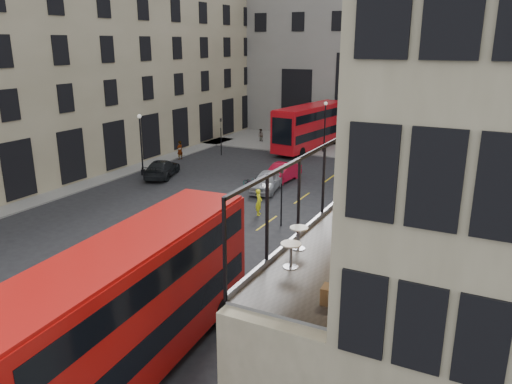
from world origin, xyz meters
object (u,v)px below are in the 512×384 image
at_px(bicycle, 251,183).
at_px(bus_near, 131,302).
at_px(cyclist, 259,202).
at_px(cafe_chair_b, 350,252).
at_px(pedestrian_b, 290,132).
at_px(cafe_table_mid, 299,235).
at_px(cafe_chair_d, 379,219).
at_px(pedestrian_e, 180,150).
at_px(pedestrian_d, 453,149).
at_px(street_lamp_a, 141,148).
at_px(cafe_chair_c, 355,242).
at_px(traffic_light_far, 221,132).
at_px(pedestrian_a, 261,136).
at_px(cafe_table_far, 343,198).
at_px(street_lamp_b, 325,130).
at_px(traffic_light_near, 282,189).
at_px(pedestrian_c, 373,155).
at_px(car_b, 281,173).
at_px(car_a, 267,181).
at_px(cafe_table_near, 291,251).
at_px(cafe_chair_a, 331,294).
at_px(car_c, 162,168).
at_px(bus_far, 311,125).

bearing_deg(bicycle, bus_near, -146.53).
distance_m(cyclist, cafe_chair_b, 17.95).
height_order(bicycle, pedestrian_b, pedestrian_b).
xyz_separation_m(cafe_table_mid, cafe_chair_d, (1.86, 3.28, -0.21)).
height_order(bus_near, cyclist, bus_near).
distance_m(bus_near, pedestrian_e, 33.52).
bearing_deg(pedestrian_d, pedestrian_e, 96.72).
relative_size(street_lamp_a, cafe_chair_c, 5.75).
bearing_deg(traffic_light_far, pedestrian_a, 85.11).
xyz_separation_m(street_lamp_a, bicycle, (10.25, 0.78, -1.97)).
bearing_deg(pedestrian_b, cafe_table_far, -107.44).
relative_size(street_lamp_b, pedestrian_e, 2.86).
bearing_deg(pedestrian_d, bicycle, 123.23).
height_order(pedestrian_a, cafe_table_far, cafe_table_far).
xyz_separation_m(traffic_light_near, pedestrian_e, (-16.63, 12.43, -1.49)).
relative_size(cyclist, cafe_chair_c, 1.92).
relative_size(pedestrian_c, cafe_table_mid, 2.29).
bearing_deg(cafe_table_mid, cafe_chair_d, 60.51).
xyz_separation_m(street_lamp_b, cyclist, (2.79, -20.77, -1.50)).
distance_m(car_b, pedestrian_d, 19.57).
xyz_separation_m(street_lamp_b, car_a, (0.78, -15.44, -1.62)).
xyz_separation_m(cafe_table_mid, cafe_chair_b, (1.76, -0.01, -0.26)).
bearing_deg(car_b, cafe_table_near, -61.03).
bearing_deg(pedestrian_d, cafe_chair_b, 159.67).
bearing_deg(cafe_chair_a, pedestrian_d, 91.66).
height_order(bus_near, cafe_chair_c, cafe_chair_c).
bearing_deg(cafe_table_mid, car_b, 115.48).
height_order(traffic_light_near, pedestrian_a, traffic_light_near).
distance_m(street_lamp_b, bicycle, 15.37).
xyz_separation_m(car_a, car_b, (-0.10, 3.04, -0.02)).
relative_size(car_b, pedestrian_b, 2.49).
relative_size(traffic_light_far, pedestrian_a, 2.38).
distance_m(pedestrian_a, cafe_chair_c, 42.03).
relative_size(car_c, cafe_chair_b, 6.25).
height_order(car_a, pedestrian_e, pedestrian_e).
xyz_separation_m(bicycle, pedestrian_b, (-5.44, 20.63, 0.49)).
relative_size(pedestrian_a, cafe_chair_a, 1.76).
relative_size(street_lamp_a, cafe_chair_b, 6.55).
relative_size(street_lamp_b, cafe_table_near, 6.72).
relative_size(pedestrian_e, cafe_chair_d, 1.93).
distance_m(traffic_light_far, pedestrian_a, 7.98).
xyz_separation_m(street_lamp_a, pedestrian_a, (2.67, 17.79, -1.60)).
distance_m(cafe_table_mid, cafe_chair_b, 1.77).
distance_m(street_lamp_a, pedestrian_d, 30.33).
xyz_separation_m(car_b, bicycle, (-1.43, -2.83, -0.32)).
xyz_separation_m(cafe_table_near, cafe_chair_d, (1.52, 4.71, -0.23)).
bearing_deg(bus_far, bus_near, -77.81).
bearing_deg(cyclist, pedestrian_e, 36.14).
bearing_deg(street_lamp_b, cafe_chair_a, -70.33).
xyz_separation_m(pedestrian_e, cafe_chair_b, (24.77, -25.32, 3.91)).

